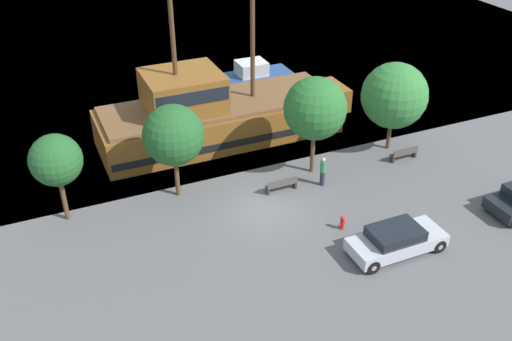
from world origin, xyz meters
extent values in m
plane|color=#5B5B5E|center=(0.00, 0.00, 0.00)|extent=(160.00, 160.00, 0.00)
plane|color=#38667F|center=(0.00, 44.00, 0.00)|extent=(80.00, 80.00, 0.00)
cube|color=brown|center=(0.72, 8.58, 1.13)|extent=(15.29, 5.11, 2.25)
cube|color=black|center=(0.72, 8.58, 0.79)|extent=(14.98, 5.19, 0.45)
cube|color=brown|center=(8.96, 8.58, 1.46)|extent=(1.40, 2.81, 1.58)
cube|color=brown|center=(0.72, 8.58, 2.38)|extent=(14.68, 4.70, 0.25)
cube|color=brown|center=(-1.58, 8.58, 3.63)|extent=(4.59, 4.08, 2.26)
cube|color=black|center=(-1.58, 8.58, 3.97)|extent=(4.36, 4.14, 0.81)
cylinder|color=#4C331E|center=(3.01, 8.58, 6.48)|extent=(0.28, 0.28, 7.96)
cylinder|color=#4C331E|center=(-1.96, 8.58, 5.89)|extent=(0.28, 0.28, 6.77)
cube|color=navy|center=(6.54, 16.06, 0.37)|extent=(5.51, 2.44, 0.74)
cube|color=silver|center=(6.13, 16.06, 1.26)|extent=(2.21, 1.90, 1.03)
cube|color=black|center=(6.79, 16.06, 1.26)|extent=(0.12, 1.70, 0.83)
cube|color=#B7BCC6|center=(4.24, -5.64, 0.56)|extent=(4.68, 1.87, 0.61)
cube|color=black|center=(4.10, -5.64, 1.12)|extent=(2.44, 1.68, 0.51)
cylinder|color=black|center=(6.10, -6.49, 0.35)|extent=(0.69, 0.22, 0.69)
cylinder|color=gray|center=(6.10, -6.49, 0.35)|extent=(0.26, 0.25, 0.26)
cylinder|color=black|center=(6.10, -4.80, 0.35)|extent=(0.69, 0.22, 0.69)
cylinder|color=gray|center=(6.10, -4.80, 0.35)|extent=(0.26, 0.25, 0.26)
cylinder|color=black|center=(2.39, -6.49, 0.35)|extent=(0.69, 0.22, 0.69)
cylinder|color=gray|center=(2.39, -6.49, 0.35)|extent=(0.26, 0.25, 0.26)
cylinder|color=black|center=(2.39, -4.80, 0.35)|extent=(0.69, 0.22, 0.69)
cylinder|color=gray|center=(2.39, -4.80, 0.35)|extent=(0.26, 0.25, 0.26)
cylinder|color=black|center=(10.84, -4.66, 0.32)|extent=(0.64, 0.22, 0.64)
cylinder|color=gray|center=(10.84, -4.66, 0.32)|extent=(0.24, 0.25, 0.24)
cylinder|color=red|center=(2.85, -3.08, 0.28)|extent=(0.22, 0.22, 0.56)
sphere|color=red|center=(2.85, -3.08, 0.64)|extent=(0.25, 0.25, 0.25)
cylinder|color=red|center=(2.69, -3.08, 0.31)|extent=(0.10, 0.09, 0.09)
cylinder|color=red|center=(3.01, -3.08, 0.31)|extent=(0.10, 0.09, 0.09)
cube|color=#4C4742|center=(1.57, 1.30, 0.42)|extent=(1.80, 0.45, 0.05)
cube|color=#4C4742|center=(1.57, 1.10, 0.65)|extent=(1.80, 0.06, 0.40)
cube|color=#2D2D2D|center=(0.73, 1.30, 0.20)|extent=(0.12, 0.36, 0.40)
cube|color=#2D2D2D|center=(2.41, 1.30, 0.20)|extent=(0.12, 0.36, 0.40)
cube|color=#4C4742|center=(9.84, 1.45, 0.42)|extent=(1.72, 0.45, 0.05)
cube|color=#4C4742|center=(9.84, 1.26, 0.65)|extent=(1.72, 0.06, 0.40)
cube|color=#2D2D2D|center=(9.04, 1.45, 0.20)|extent=(0.12, 0.36, 0.40)
cube|color=#2D2D2D|center=(10.64, 1.45, 0.20)|extent=(0.12, 0.36, 0.40)
cylinder|color=#232838|center=(3.93, 0.90, 0.43)|extent=(0.27, 0.27, 0.86)
cylinder|color=#337F4C|center=(3.93, 0.90, 1.19)|extent=(0.32, 0.32, 0.66)
sphere|color=beige|center=(3.93, 0.90, 1.63)|extent=(0.23, 0.23, 0.23)
cylinder|color=brown|center=(-9.65, 3.34, 1.19)|extent=(0.24, 0.24, 2.39)
sphere|color=#235B28|center=(-9.65, 3.34, 3.49)|extent=(2.59, 2.59, 2.59)
cylinder|color=brown|center=(-3.77, 3.19, 1.16)|extent=(0.24, 0.24, 2.31)
sphere|color=#235B28|center=(-3.77, 3.19, 3.69)|extent=(3.23, 3.23, 3.23)
cylinder|color=brown|center=(4.11, 2.45, 1.27)|extent=(0.24, 0.24, 2.54)
sphere|color=#286B2D|center=(4.11, 2.45, 4.04)|extent=(3.53, 3.53, 3.53)
cylinder|color=brown|center=(9.81, 3.01, 0.93)|extent=(0.24, 0.24, 1.87)
sphere|color=#337A38|center=(9.81, 3.01, 3.56)|extent=(3.98, 3.98, 3.98)
camera|label=1|loc=(-10.31, -22.37, 17.39)|focal=40.00mm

